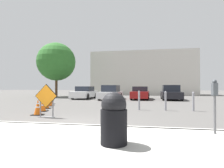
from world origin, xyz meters
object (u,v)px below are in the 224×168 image
(traffic_cone_fourth, at_px, (49,101))
(road_closed_sign, at_px, (46,99))
(traffic_cone_nearest, at_px, (38,107))
(parked_car_third, at_px, (140,93))
(bollard_second, at_px, (166,100))
(traffic_cone_second, at_px, (42,105))
(parked_car_fourth, at_px, (171,93))
(bollard_third, at_px, (193,101))
(parked_car_nearest, at_px, (85,93))
(parked_car_second, at_px, (111,93))
(bollard_nearest, at_px, (139,100))
(trash_bin, at_px, (114,118))
(parking_meter, at_px, (215,97))
(traffic_cone_fifth, at_px, (51,100))
(traffic_cone_third, at_px, (46,102))

(traffic_cone_fourth, bearing_deg, road_closed_sign, -62.33)
(traffic_cone_nearest, relative_size, parked_car_third, 0.17)
(road_closed_sign, xyz_separation_m, bollard_second, (5.33, 3.11, -0.23))
(traffic_cone_second, relative_size, traffic_cone_fourth, 0.93)
(parked_car_fourth, distance_m, bollard_third, 8.28)
(parked_car_nearest, height_order, parked_car_second, parked_car_second)
(parked_car_nearest, bearing_deg, parked_car_fourth, -178.91)
(parked_car_second, bearing_deg, traffic_cone_fourth, 69.94)
(traffic_cone_nearest, xyz_separation_m, bollard_nearest, (4.61, 2.58, 0.21))
(bollard_nearest, xyz_separation_m, bollard_second, (1.44, 0.00, -0.01))
(parked_car_fourth, relative_size, bollard_second, 3.85)
(parked_car_fourth, height_order, bollard_second, parked_car_fourth)
(parked_car_nearest, relative_size, trash_bin, 4.14)
(traffic_cone_fourth, distance_m, bollard_second, 7.52)
(trash_bin, height_order, bollard_second, trash_bin)
(traffic_cone_fourth, height_order, parked_car_fourth, parked_car_fourth)
(bollard_third, distance_m, parking_meter, 5.36)
(traffic_cone_nearest, distance_m, parked_car_fourth, 13.29)
(traffic_cone_fourth, xyz_separation_m, trash_bin, (5.59, -7.39, 0.33))
(traffic_cone_nearest, height_order, parked_car_third, parked_car_third)
(traffic_cone_fifth, bearing_deg, bollard_nearest, -17.82)
(road_closed_sign, height_order, parked_car_second, parked_car_second)
(bollard_second, xyz_separation_m, bollard_third, (1.44, 0.00, -0.01))
(trash_bin, bearing_deg, parking_meter, 26.62)
(traffic_cone_nearest, relative_size, parked_car_fourth, 0.18)
(road_closed_sign, bearing_deg, traffic_cone_third, 120.69)
(traffic_cone_third, distance_m, parked_car_nearest, 8.79)
(parked_car_nearest, distance_m, bollard_second, 11.28)
(bollard_second, distance_m, bollard_third, 1.44)
(trash_bin, bearing_deg, bollard_second, 73.77)
(bollard_third, relative_size, parking_meter, 0.77)
(traffic_cone_second, xyz_separation_m, traffic_cone_fifth, (-1.45, 3.54, -0.00))
(traffic_cone_third, bearing_deg, parked_car_nearest, 93.20)
(traffic_cone_second, xyz_separation_m, bollard_second, (6.52, 1.44, 0.24))
(road_closed_sign, bearing_deg, parked_car_nearest, 100.52)
(traffic_cone_second, bearing_deg, traffic_cone_third, 112.69)
(parked_car_fourth, bearing_deg, bollard_second, 81.62)
(traffic_cone_third, distance_m, trash_bin, 7.98)
(traffic_cone_fifth, distance_m, parked_car_nearest, 6.38)
(road_closed_sign, xyz_separation_m, parked_car_second, (0.88, 10.89, -0.12))
(road_closed_sign, xyz_separation_m, trash_bin, (3.46, -3.33, -0.11))
(bollard_third, bearing_deg, parking_meter, -100.20)
(parked_car_nearest, xyz_separation_m, bollard_second, (7.47, -8.45, -0.06))
(traffic_cone_fourth, height_order, bollard_nearest, bollard_nearest)
(parked_car_third, bearing_deg, parked_car_fourth, -178.72)
(traffic_cone_fourth, relative_size, trash_bin, 0.67)
(traffic_cone_second, bearing_deg, parked_car_third, 62.64)
(traffic_cone_fifth, distance_m, parking_meter, 11.24)
(traffic_cone_fourth, relative_size, parked_car_third, 0.17)
(parking_meter, bearing_deg, road_closed_sign, 159.86)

